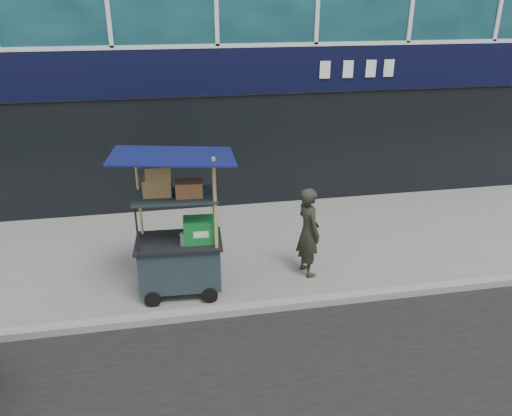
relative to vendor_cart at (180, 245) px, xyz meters
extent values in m
plane|color=slate|center=(1.03, -0.55, -0.82)|extent=(80.00, 80.00, 0.00)
cube|color=gray|center=(1.03, -0.75, -0.76)|extent=(80.00, 0.18, 0.12)
cube|color=black|center=(1.03, 3.31, 2.08)|extent=(15.68, 0.06, 0.90)
cube|color=black|center=(1.03, 3.35, 0.38)|extent=(15.68, 0.04, 2.40)
cube|color=black|center=(-0.02, 0.01, -0.31)|extent=(1.26, 0.78, 0.71)
cylinder|color=black|center=(-0.46, -0.34, -0.70)|extent=(0.25, 0.06, 0.24)
cylinder|color=black|center=(0.39, -0.39, -0.70)|extent=(0.25, 0.06, 0.24)
cube|color=black|center=(-0.02, 0.01, 0.06)|extent=(1.34, 0.86, 0.04)
cylinder|color=black|center=(-0.59, -0.27, 0.42)|extent=(0.03, 0.03, 0.76)
cylinder|color=black|center=(0.52, -0.33, 0.42)|extent=(0.03, 0.03, 0.76)
cylinder|color=black|center=(-0.56, 0.34, 0.42)|extent=(0.03, 0.03, 0.76)
cylinder|color=black|center=(0.56, 0.28, 0.42)|extent=(0.03, 0.03, 0.76)
cube|color=black|center=(-0.02, 0.01, 0.81)|extent=(1.26, 0.78, 0.03)
cylinder|color=#A48D4A|center=(0.52, -0.33, 0.32)|extent=(0.05, 0.05, 2.28)
cylinder|color=#A48D4A|center=(-0.56, 0.34, 0.27)|extent=(0.04, 0.04, 2.18)
cube|color=#0B0E41|center=(-0.02, 0.01, 1.41)|extent=(1.79, 1.31, 0.20)
cube|color=#106B22|center=(0.32, -0.06, 0.26)|extent=(0.53, 0.38, 0.36)
cylinder|color=silver|center=(0.03, -0.20, 0.19)|extent=(0.07, 0.07, 0.20)
cylinder|color=#172FAD|center=(0.03, -0.20, 0.30)|extent=(0.03, 0.03, 0.02)
cube|color=brown|center=(-0.27, 0.07, 0.95)|extent=(0.42, 0.33, 0.25)
cube|color=olive|center=(0.18, -0.06, 0.93)|extent=(0.40, 0.31, 0.22)
cube|color=brown|center=(-0.24, 0.05, 1.18)|extent=(0.37, 0.28, 0.20)
imported|color=black|center=(2.08, 0.20, -0.06)|extent=(0.47, 0.62, 1.52)
camera|label=1|loc=(-0.11, -6.84, 3.51)|focal=35.00mm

